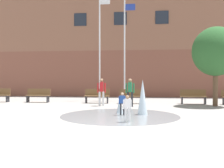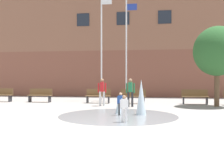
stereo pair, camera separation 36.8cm
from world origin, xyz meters
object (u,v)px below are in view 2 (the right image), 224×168
object	(u,v)px
street_tree_near_building	(217,51)
park_bench_center	(133,96)
child_running	(121,102)
flagpole_right	(127,46)
park_bench_left_of_flagpoles	(40,95)
adult_near_bench	(130,90)
park_bench_under_right_flagpole	(195,96)
park_bench_under_left_flagpole	(98,96)
teen_by_trashcan	(102,90)
flagpole_left	(102,43)
child_with_pink_shirt	(124,106)
park_bench_far_left	(1,95)

from	to	relation	value
street_tree_near_building	park_bench_center	bearing A→B (deg)	167.56
child_running	flagpole_right	xyz separation A→B (m)	(-0.38, 7.33, 3.30)
street_tree_near_building	park_bench_left_of_flagpoles	bearing A→B (deg)	173.86
park_bench_left_of_flagpoles	adult_near_bench	distance (m)	6.61
street_tree_near_building	park_bench_under_right_flagpole	bearing A→B (deg)	129.38
park_bench_under_left_flagpole	flagpole_right	distance (m)	4.25
park_bench_under_left_flagpole	park_bench_center	distance (m)	2.27
park_bench_left_of_flagpoles	park_bench_center	bearing A→B (deg)	-1.20
park_bench_left_of_flagpoles	teen_by_trashcan	size ratio (longest dim) A/B	1.01
park_bench_center	flagpole_left	bearing A→B (deg)	140.52
flagpole_right	park_bench_center	bearing A→B (deg)	-73.52
park_bench_under_right_flagpole	child_with_pink_shirt	size ratio (longest dim) A/B	1.62
park_bench_left_of_flagpoles	teen_by_trashcan	xyz separation A→B (m)	(4.58, -1.80, 0.45)
adult_near_bench	street_tree_near_building	world-z (taller)	street_tree_near_building
teen_by_trashcan	child_running	world-z (taller)	teen_by_trashcan
park_bench_under_right_flagpole	street_tree_near_building	world-z (taller)	street_tree_near_building
child_with_pink_shirt	adult_near_bench	world-z (taller)	adult_near_bench
flagpole_left	park_bench_under_left_flagpole	bearing A→B (deg)	-86.76
park_bench_far_left	flagpole_left	distance (m)	7.87
park_bench_under_left_flagpole	child_with_pink_shirt	world-z (taller)	child_with_pink_shirt
park_bench_under_left_flagpole	park_bench_under_right_flagpole	size ratio (longest dim) A/B	1.00
park_bench_left_of_flagpoles	child_running	bearing A→B (deg)	-42.14
park_bench_under_left_flagpole	child_running	size ratio (longest dim) A/B	1.62
park_bench_center	flagpole_right	world-z (taller)	flagpole_right
park_bench_center	flagpole_right	distance (m)	3.97
park_bench_far_left	park_bench_left_of_flagpoles	size ratio (longest dim) A/B	1.00
adult_near_bench	flagpole_right	size ratio (longest dim) A/B	0.22
child_running	flagpole_right	world-z (taller)	flagpole_right
park_bench_far_left	adult_near_bench	xyz separation A→B (m)	(9.07, -2.07, 0.45)
street_tree_near_building	child_running	bearing A→B (deg)	-139.40
flagpole_left	flagpole_right	xyz separation A→B (m)	(1.80, -0.00, -0.25)
park_bench_under_left_flagpole	park_bench_center	size ratio (longest dim) A/B	1.00
park_bench_left_of_flagpoles	park_bench_under_right_flagpole	xyz separation A→B (m)	(10.11, 0.03, 0.00)
child_with_pink_shirt	flagpole_left	size ratio (longest dim) A/B	0.13
adult_near_bench	child_running	world-z (taller)	adult_near_bench
park_bench_center	adult_near_bench	xyz separation A→B (m)	(-0.03, -1.97, 0.45)
park_bench_center	park_bench_under_right_flagpole	bearing A→B (deg)	2.35
child_with_pink_shirt	child_running	bearing A→B (deg)	-86.11
teen_by_trashcan	flagpole_left	bearing A→B (deg)	5.56
park_bench_under_right_flagpole	teen_by_trashcan	bearing A→B (deg)	-161.71
park_bench_far_left	flagpole_left	xyz separation A→B (m)	(6.72, 1.86, 3.65)
park_bench_center	adult_near_bench	world-z (taller)	adult_near_bench
park_bench_under_left_flagpole	child_running	xyz separation A→B (m)	(2.07, -5.43, 0.10)
teen_by_trashcan	child_running	distance (m)	4.01
park_bench_center	child_running	xyz separation A→B (m)	(-0.20, -5.37, 0.10)
flagpole_left	park_bench_left_of_flagpoles	bearing A→B (deg)	-154.91
flagpole_right	child_running	bearing A→B (deg)	-87.04
park_bench_center	teen_by_trashcan	distance (m)	2.43
park_bench_far_left	child_with_pink_shirt	xyz separation A→B (m)	(9.23, -7.30, 0.10)
child_with_pink_shirt	park_bench_under_left_flagpole	bearing A→B (deg)	-78.02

